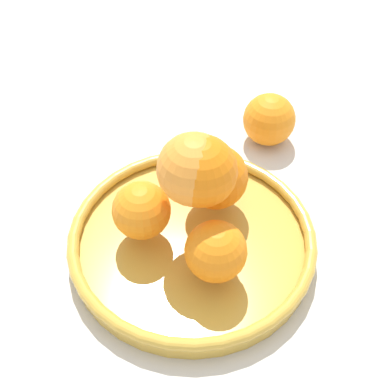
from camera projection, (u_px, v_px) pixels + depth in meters
The scene contains 4 objects.
ground_plane at pixel (192, 249), 0.67m from camera, with size 4.00×4.00×0.00m, color beige.
fruit_bowl at pixel (192, 241), 0.66m from camera, with size 0.31×0.31×0.03m.
orange_pile at pixel (197, 190), 0.61m from camera, with size 0.17×0.18×0.14m.
stray_orange at pixel (269, 119), 0.79m from camera, with size 0.08×0.08×0.08m, color orange.
Camera 1 is at (-0.15, 0.38, 0.54)m, focal length 50.00 mm.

